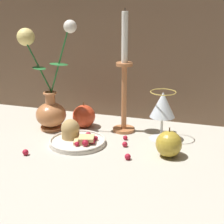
{
  "coord_description": "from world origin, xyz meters",
  "views": [
    {
      "loc": [
        0.38,
        -1.0,
        0.45
      ],
      "look_at": [
        0.05,
        0.04,
        0.1
      ],
      "focal_mm": 60.0,
      "sensor_mm": 36.0,
      "label": 1
    }
  ],
  "objects_px": {
    "vase": "(48,97)",
    "candlestick": "(124,84)",
    "plate_with_pastries": "(76,137)",
    "apple_beside_vase": "(169,144)",
    "wine_glass": "(163,107)",
    "apple_near_glass": "(84,116)"
  },
  "relations": [
    {
      "from": "vase",
      "to": "candlestick",
      "type": "distance_m",
      "value": 0.26
    },
    {
      "from": "plate_with_pastries",
      "to": "candlestick",
      "type": "distance_m",
      "value": 0.24
    },
    {
      "from": "apple_beside_vase",
      "to": "vase",
      "type": "bearing_deg",
      "value": 166.59
    },
    {
      "from": "plate_with_pastries",
      "to": "vase",
      "type": "bearing_deg",
      "value": 145.7
    },
    {
      "from": "wine_glass",
      "to": "apple_beside_vase",
      "type": "xyz_separation_m",
      "value": [
        0.04,
        -0.12,
        -0.07
      ]
    },
    {
      "from": "candlestick",
      "to": "apple_beside_vase",
      "type": "bearing_deg",
      "value": -41.51
    },
    {
      "from": "wine_glass",
      "to": "apple_beside_vase",
      "type": "distance_m",
      "value": 0.15
    },
    {
      "from": "plate_with_pastries",
      "to": "wine_glass",
      "type": "bearing_deg",
      "value": 25.03
    },
    {
      "from": "vase",
      "to": "wine_glass",
      "type": "height_order",
      "value": "vase"
    },
    {
      "from": "vase",
      "to": "candlestick",
      "type": "height_order",
      "value": "candlestick"
    },
    {
      "from": "candlestick",
      "to": "apple_beside_vase",
      "type": "xyz_separation_m",
      "value": [
        0.18,
        -0.16,
        -0.13
      ]
    },
    {
      "from": "plate_with_pastries",
      "to": "apple_near_glass",
      "type": "relative_size",
      "value": 1.92
    },
    {
      "from": "vase",
      "to": "wine_glass",
      "type": "bearing_deg",
      "value": 3.32
    },
    {
      "from": "vase",
      "to": "candlestick",
      "type": "bearing_deg",
      "value": 12.56
    },
    {
      "from": "candlestick",
      "to": "apple_near_glass",
      "type": "relative_size",
      "value": 4.42
    },
    {
      "from": "wine_glass",
      "to": "apple_beside_vase",
      "type": "height_order",
      "value": "wine_glass"
    },
    {
      "from": "candlestick",
      "to": "plate_with_pastries",
      "type": "bearing_deg",
      "value": -127.17
    },
    {
      "from": "vase",
      "to": "apple_near_glass",
      "type": "distance_m",
      "value": 0.14
    },
    {
      "from": "plate_with_pastries",
      "to": "wine_glass",
      "type": "xyz_separation_m",
      "value": [
        0.25,
        0.12,
        0.09
      ]
    },
    {
      "from": "candlestick",
      "to": "apple_near_glass",
      "type": "bearing_deg",
      "value": -177.73
    },
    {
      "from": "plate_with_pastries",
      "to": "wine_glass",
      "type": "distance_m",
      "value": 0.29
    },
    {
      "from": "wine_glass",
      "to": "plate_with_pastries",
      "type": "bearing_deg",
      "value": -154.97
    }
  ]
}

